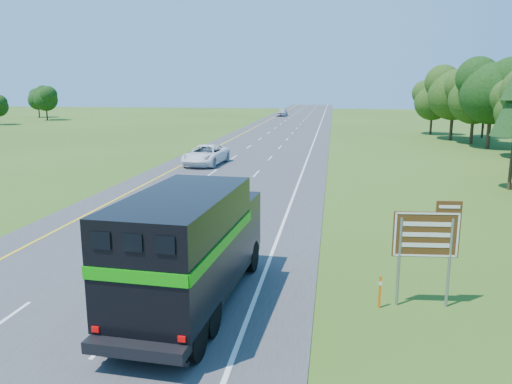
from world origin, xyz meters
TOP-DOWN VIEW (x-y plane):
  - ground at (0.00, 0.00)m, footprint 300.00×300.00m
  - road at (0.00, 50.00)m, footprint 15.00×260.00m
  - lane_markings at (0.00, 50.00)m, footprint 11.15×260.00m
  - horse_truck at (3.58, 4.00)m, footprint 3.25×8.92m
  - white_suv at (-3.43, 33.08)m, footprint 3.44×6.56m
  - far_car at (-4.09, 107.10)m, footprint 2.52×5.41m
  - exit_sign at (10.99, 5.31)m, footprint 2.08×0.24m
  - delineator at (9.58, 4.94)m, footprint 0.09×0.05m

SIDE VIEW (x-z plane):
  - ground at x=0.00m, z-range 0.00..0.00m
  - road at x=0.00m, z-range 0.00..0.04m
  - lane_markings at x=0.00m, z-range 0.04..0.05m
  - delineator at x=9.58m, z-range 0.04..1.13m
  - white_suv at x=-3.43m, z-range 0.04..1.80m
  - far_car at x=-4.09m, z-range 0.04..1.83m
  - horse_truck at x=3.58m, z-range 0.18..4.06m
  - exit_sign at x=10.99m, z-range 0.53..4.06m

